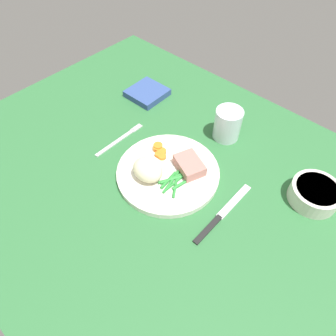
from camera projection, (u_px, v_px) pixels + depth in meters
The scene contains 11 objects.
dining_table at pixel (166, 181), 76.59cm from camera, with size 120.00×90.00×2.00cm.
dinner_plate at pixel (168, 173), 76.06cm from camera, with size 25.73×25.73×1.60cm, color white.
meat_portion at pixel (189, 165), 74.78cm from camera, with size 7.73×5.54×2.75cm, color #B2756B.
mashed_potatoes at pixel (148, 170), 72.30cm from camera, with size 7.84×6.35×5.13cm, color beige.
carrot_slices at pixel (159, 150), 79.23cm from camera, with size 5.43×4.13×1.30cm.
green_beans at pixel (175, 180), 73.01cm from camera, with size 6.13×8.79×0.79cm.
fork at pixel (119, 140), 84.29cm from camera, with size 1.44×16.60×0.40cm.
knife at pixel (222, 214), 69.01cm from camera, with size 1.70×20.50×0.64cm.
water_glass at pixel (227, 126), 82.69cm from camera, with size 7.37×7.37×8.89cm.
salad_bowl at pixel (315, 193), 70.02cm from camera, with size 11.37×11.37×4.37cm.
napkin at pixel (147, 93), 96.64cm from camera, with size 10.88×11.03×2.02cm, color #334C8C.
Camera 1 is at (31.79, -33.66, 62.10)cm, focal length 32.36 mm.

